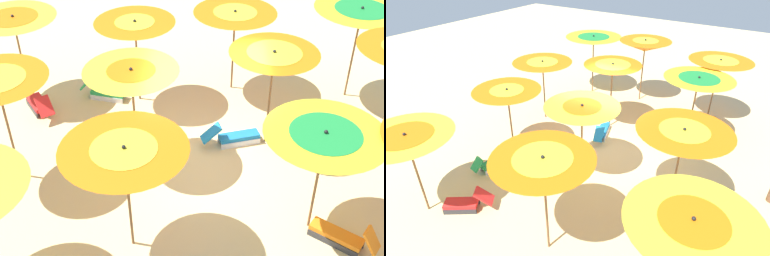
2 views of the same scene
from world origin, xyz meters
TOP-DOWN VIEW (x-y plane):
  - ground at (0.00, 0.00)m, footprint 38.67×38.67m
  - beach_umbrella_0 at (4.75, -2.45)m, footprint 2.11×2.11m
  - beach_umbrella_1 at (3.96, 0.77)m, footprint 1.99×1.99m
  - beach_umbrella_2 at (3.66, 3.46)m, footprint 2.19×2.19m
  - beach_umbrella_3 at (1.77, -2.34)m, footprint 1.96×1.96m
  - beach_umbrella_4 at (1.52, 0.04)m, footprint 1.96×1.96m
  - beach_umbrella_5 at (1.28, 2.56)m, footprint 2.14×2.14m
  - beach_umbrella_6 at (-0.64, -3.01)m, footprint 2.09×2.09m
  - beach_umbrella_7 at (-1.39, -0.66)m, footprint 1.91×1.91m
  - beach_umbrella_8 at (-2.04, 1.96)m, footprint 2.12×2.12m
  - beach_umbrella_9 at (-3.65, -2.76)m, footprint 2.28×2.28m
  - beach_umbrella_10 at (-4.07, -0.68)m, footprint 2.00×2.00m
  - beach_umbrella_11 at (-3.98, 2.16)m, footprint 2.15×2.15m
  - lounger_0 at (2.67, -2.33)m, footprint 1.21×0.54m
  - lounger_1 at (-0.66, -0.53)m, footprint 1.41×0.70m
  - lounger_2 at (-2.56, 2.40)m, footprint 1.23×0.97m
  - lounger_3 at (4.22, -1.65)m, footprint 1.00×1.21m

SIDE VIEW (x-z plane):
  - ground at x=0.00m, z-range -0.04..0.00m
  - lounger_0 at x=2.67m, z-range -0.08..0.47m
  - lounger_2 at x=-2.56m, z-range -0.12..0.52m
  - lounger_1 at x=-0.66m, z-range -0.10..0.50m
  - lounger_3 at x=4.22m, z-range -0.09..0.52m
  - beach_umbrella_6 at x=-0.64m, z-range 0.87..3.11m
  - beach_umbrella_2 at x=3.66m, z-range 0.89..3.12m
  - beach_umbrella_0 at x=4.75m, z-range 0.89..3.14m
  - beach_umbrella_8 at x=-2.04m, z-range 0.88..3.16m
  - beach_umbrella_3 at x=1.77m, z-range 0.91..3.14m
  - beach_umbrella_4 at x=1.52m, z-range 0.93..3.22m
  - beach_umbrella_11 at x=-3.98m, z-range 0.92..3.25m
  - beach_umbrella_5 at x=1.28m, z-range 0.94..3.26m
  - beach_umbrella_7 at x=-1.39m, z-range 0.97..3.36m
  - beach_umbrella_1 at x=3.96m, z-range 1.01..3.49m
  - beach_umbrella_9 at x=-3.65m, z-range 1.02..3.51m
  - beach_umbrella_10 at x=-4.07m, z-range 1.01..3.55m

